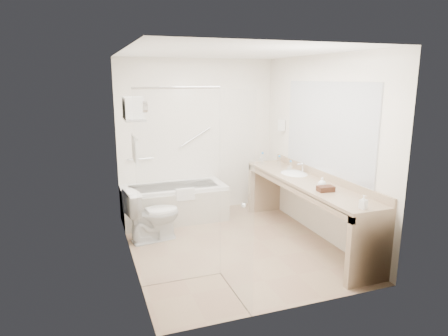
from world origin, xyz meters
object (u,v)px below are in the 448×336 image
object	(u,v)px
vanity_counter	(306,195)
amenity_basket	(326,189)
bathtub	(174,203)
water_bottle_left	(262,159)
toilet	(153,215)

from	to	relation	value
vanity_counter	amenity_basket	size ratio (longest dim) A/B	13.85
bathtub	vanity_counter	xyz separation A→B (m)	(1.52, -1.39, 0.36)
amenity_basket	water_bottle_left	size ratio (longest dim) A/B	1.00
toilet	water_bottle_left	world-z (taller)	water_bottle_left
water_bottle_left	vanity_counter	bearing A→B (deg)	-83.05
bathtub	amenity_basket	world-z (taller)	amenity_basket
vanity_counter	amenity_basket	distance (m)	0.60
water_bottle_left	toilet	bearing A→B (deg)	-166.70
toilet	amenity_basket	xyz separation A→B (m)	(1.91, -1.23, 0.52)
bathtub	amenity_basket	distance (m)	2.50
vanity_counter	amenity_basket	bearing A→B (deg)	-97.21
bathtub	vanity_counter	distance (m)	2.09
vanity_counter	amenity_basket	world-z (taller)	vanity_counter
amenity_basket	water_bottle_left	bearing A→B (deg)	92.30
toilet	amenity_basket	world-z (taller)	amenity_basket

